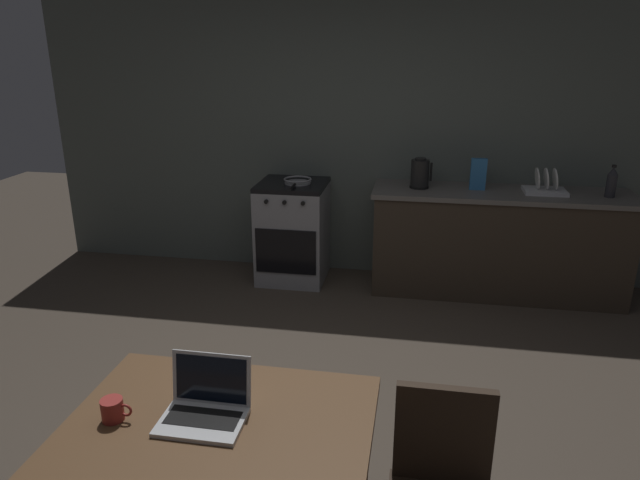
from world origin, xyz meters
TOP-DOWN VIEW (x-y plane):
  - ground_plane at (0.00, 0.00)m, footprint 12.00×12.00m
  - back_wall at (0.30, 2.58)m, footprint 6.40×0.10m
  - kitchen_counter at (1.33, 2.23)m, footprint 2.16×0.64m
  - stove_oven at (-0.48, 2.22)m, footprint 0.60×0.62m
  - dining_table at (-0.07, -0.92)m, footprint 1.17×0.84m
  - laptop at (-0.13, -0.91)m, footprint 0.32×0.26m
  - electric_kettle at (0.64, 2.23)m, footprint 0.18×0.16m
  - bottle at (2.16, 2.18)m, footprint 0.08×0.08m
  - frying_pan at (-0.43, 2.20)m, footprint 0.25×0.42m
  - coffee_mug at (-0.47, -0.98)m, footprint 0.12×0.08m
  - cereal_box at (1.12, 2.25)m, footprint 0.13×0.05m
  - dish_rack at (1.67, 2.23)m, footprint 0.34×0.26m

SIDE VIEW (x-z plane):
  - ground_plane at x=0.00m, z-range 0.00..0.00m
  - stove_oven at x=-0.48m, z-range 0.00..0.92m
  - kitchen_counter at x=1.33m, z-range 0.00..0.92m
  - dining_table at x=-0.07m, z-range 0.29..1.03m
  - coffee_mug at x=-0.47m, z-range 0.73..0.82m
  - laptop at x=-0.13m, z-range 0.67..0.89m
  - frying_pan at x=-0.43m, z-range 0.92..0.96m
  - dish_rack at x=1.67m, z-range 0.86..1.07m
  - bottle at x=2.16m, z-range 0.91..1.17m
  - electric_kettle at x=0.64m, z-range 0.91..1.17m
  - cereal_box at x=1.12m, z-range 0.92..1.18m
  - back_wall at x=0.30m, z-range 0.00..2.66m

